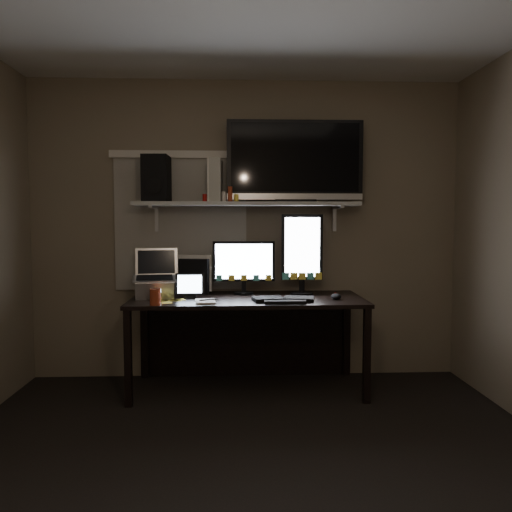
{
  "coord_description": "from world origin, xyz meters",
  "views": [
    {
      "loc": [
        -0.1,
        -2.44,
        1.33
      ],
      "look_at": [
        0.06,
        1.25,
        1.07
      ],
      "focal_mm": 35.0,
      "sensor_mm": 36.0,
      "label": 1
    }
  ],
  "objects": [
    {
      "name": "window_blinds",
      "position": [
        -0.55,
        1.79,
        1.3
      ],
      "size": [
        1.1,
        0.02,
        1.1
      ],
      "primitive_type": "cube",
      "color": "#B4AEA2",
      "rests_on": "back_wall"
    },
    {
      "name": "keyboard",
      "position": [
        0.27,
        1.26,
        0.74
      ],
      "size": [
        0.46,
        0.18,
        0.03
      ],
      "primitive_type": "cube",
      "rotation": [
        0.0,
        0.0,
        0.0
      ],
      "color": "black",
      "rests_on": "desk"
    },
    {
      "name": "tablet",
      "position": [
        -0.45,
        1.43,
        0.83
      ],
      "size": [
        0.22,
        0.1,
        0.19
      ],
      "primitive_type": "cube",
      "rotation": [
        0.0,
        0.0,
        0.03
      ],
      "color": "black",
      "rests_on": "desk"
    },
    {
      "name": "floor",
      "position": [
        0.0,
        0.0,
        0.0
      ],
      "size": [
        3.6,
        3.6,
        0.0
      ],
      "primitive_type": "plane",
      "color": "black",
      "rests_on": "ground"
    },
    {
      "name": "mouse",
      "position": [
        0.68,
        1.32,
        0.75
      ],
      "size": [
        0.08,
        0.12,
        0.04
      ],
      "primitive_type": "ellipsoid",
      "rotation": [
        0.0,
        0.0,
        -0.01
      ],
      "color": "black",
      "rests_on": "desk"
    },
    {
      "name": "game_console",
      "position": [
        -0.25,
        1.62,
        1.65
      ],
      "size": [
        0.12,
        0.29,
        0.34
      ],
      "primitive_type": "cube",
      "rotation": [
        0.0,
        0.0,
        -0.1
      ],
      "color": "silver",
      "rests_on": "wall_shelf"
    },
    {
      "name": "monitor_landscape",
      "position": [
        -0.02,
        1.61,
        0.95
      ],
      "size": [
        0.51,
        0.06,
        0.44
      ],
      "primitive_type": "cube",
      "rotation": [
        0.0,
        0.0,
        -0.02
      ],
      "color": "black",
      "rests_on": "desk"
    },
    {
      "name": "speaker",
      "position": [
        -0.72,
        1.61,
        1.66
      ],
      "size": [
        0.21,
        0.25,
        0.37
      ],
      "primitive_type": "cube",
      "rotation": [
        0.0,
        0.0,
        -0.04
      ],
      "color": "black",
      "rests_on": "wall_shelf"
    },
    {
      "name": "bottles",
      "position": [
        -0.21,
        1.55,
        1.55
      ],
      "size": [
        0.22,
        0.07,
        0.14
      ],
      "primitive_type": null,
      "rotation": [
        0.0,
        0.0,
        -0.09
      ],
      "color": "#A50F0C",
      "rests_on": "wall_shelf"
    },
    {
      "name": "sticky_notes",
      "position": [
        -0.58,
        1.28,
        0.73
      ],
      "size": [
        0.38,
        0.32,
        0.0
      ],
      "primitive_type": null,
      "rotation": [
        0.0,
        0.0,
        0.28
      ],
      "color": "yellow",
      "rests_on": "desk"
    },
    {
      "name": "notepad",
      "position": [
        -0.32,
        1.22,
        0.74
      ],
      "size": [
        0.16,
        0.22,
        0.01
      ],
      "primitive_type": "cube",
      "rotation": [
        0.0,
        0.0,
        0.09
      ],
      "color": "white",
      "rests_on": "desk"
    },
    {
      "name": "wall_shelf",
      "position": [
        0.0,
        1.62,
        1.46
      ],
      "size": [
        1.8,
        0.35,
        0.03
      ],
      "primitive_type": "cube",
      "color": "#AEAFAA",
      "rests_on": "back_wall"
    },
    {
      "name": "file_sorter",
      "position": [
        -0.43,
        1.66,
        0.89
      ],
      "size": [
        0.26,
        0.16,
        0.31
      ],
      "primitive_type": "cube",
      "rotation": [
        0.0,
        0.0,
        -0.21
      ],
      "color": "black",
      "rests_on": "desk"
    },
    {
      "name": "laptop",
      "position": [
        -0.72,
        1.46,
        0.92
      ],
      "size": [
        0.37,
        0.32,
        0.37
      ],
      "primitive_type": "cube",
      "rotation": [
        0.0,
        0.0,
        0.16
      ],
      "color": "silver",
      "rests_on": "desk"
    },
    {
      "name": "cup",
      "position": [
        -0.66,
        1.11,
        0.79
      ],
      "size": [
        0.08,
        0.08,
        0.12
      ],
      "primitive_type": "cylinder",
      "rotation": [
        0.0,
        0.0,
        -0.07
      ],
      "color": "#98341B",
      "rests_on": "desk"
    },
    {
      "name": "desk",
      "position": [
        0.0,
        1.55,
        0.55
      ],
      "size": [
        1.8,
        0.75,
        0.73
      ],
      "color": "black",
      "rests_on": "floor"
    },
    {
      "name": "tv",
      "position": [
        0.39,
        1.62,
        1.81
      ],
      "size": [
        1.1,
        0.2,
        0.66
      ],
      "primitive_type": "cube",
      "rotation": [
        0.0,
        0.0,
        -0.01
      ],
      "color": "black",
      "rests_on": "wall_shelf"
    },
    {
      "name": "back_wall",
      "position": [
        0.0,
        1.8,
        1.25
      ],
      "size": [
        3.6,
        0.0,
        3.6
      ],
      "primitive_type": "plane",
      "rotation": [
        1.57,
        0.0,
        0.0
      ],
      "color": "#81725C",
      "rests_on": "floor"
    },
    {
      "name": "monitor_portrait",
      "position": [
        0.45,
        1.58,
        1.06
      ],
      "size": [
        0.33,
        0.07,
        0.67
      ],
      "primitive_type": "cube",
      "rotation": [
        0.0,
        0.0,
        -0.03
      ],
      "color": "black",
      "rests_on": "desk"
    }
  ]
}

